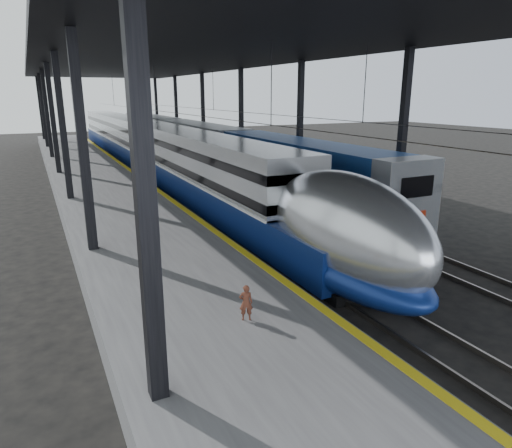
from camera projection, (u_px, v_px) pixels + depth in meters
ground at (286, 293)px, 16.18m from camera, size 160.00×160.00×0.00m
platform at (100, 188)px, 31.84m from camera, size 6.00×80.00×1.00m
yellow_strip at (140, 177)px, 32.88m from camera, size 0.30×80.00×0.01m
rails at (208, 184)px, 35.33m from camera, size 6.52×80.00×0.16m
canopy at (170, 59)px, 31.75m from camera, size 18.00×75.00×9.47m
tgv_train at (153, 150)px, 39.75m from camera, size 3.07×65.20×4.41m
second_train at (201, 146)px, 43.15m from camera, size 3.01×56.05×4.14m
child at (246, 303)px, 12.03m from camera, size 0.42×0.35×1.00m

